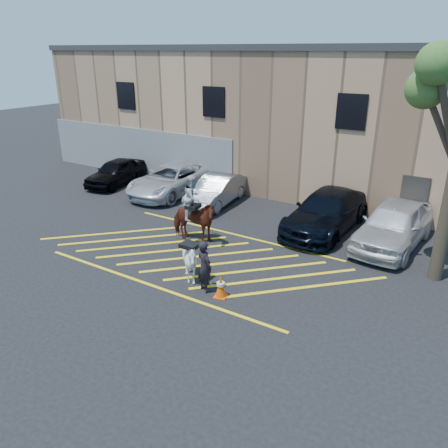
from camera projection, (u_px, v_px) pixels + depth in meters
The scene contains 12 objects.
ground at pixel (202, 254), 16.23m from camera, with size 90.00×90.00×0.00m, color black.
car_black_suv at pixel (116, 172), 24.32m from camera, with size 1.67×4.15×1.41m, color black.
car_white_pickup at pixel (171, 180), 22.71m from camera, with size 2.50×5.43×1.51m, color silver.
car_silver_sedan at pixel (216, 191), 21.14m from camera, with size 1.49×4.26×1.40m, color gray.
car_blue_suv at pixel (327, 212), 18.13m from camera, with size 2.24×5.51×1.60m, color black.
car_white_suv at pixel (394, 225), 16.61m from camera, with size 2.04×5.07×1.73m, color silver.
handler at pixel (205, 266), 13.46m from camera, with size 0.61×0.40×1.68m, color black.
warehouse at pixel (323, 115), 24.32m from camera, with size 32.42×10.20×7.30m.
hatching_zone at pixel (198, 257), 15.99m from camera, with size 12.60×5.12×0.01m.
mounted_bay at pixel (193, 215), 16.91m from camera, with size 2.13×1.18×2.69m.
saddled_white at pixel (190, 261), 14.06m from camera, with size 1.19×1.33×1.44m.
traffic_cone at pixel (221, 286), 13.28m from camera, with size 0.45×0.45×0.73m.
Camera 1 is at (8.45, -12.00, 7.07)m, focal length 35.00 mm.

